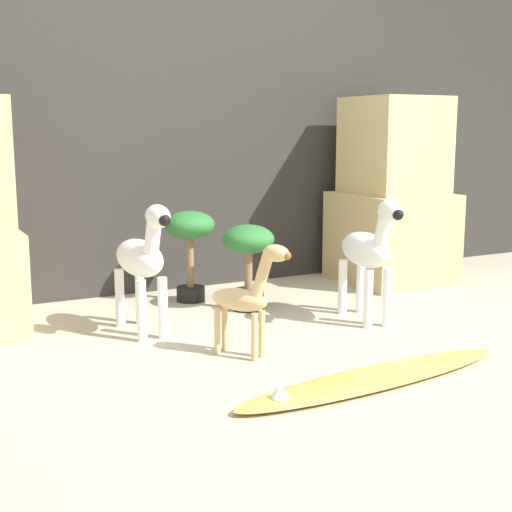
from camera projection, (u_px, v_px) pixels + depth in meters
name	position (u px, v px, depth m)	size (l,w,h in m)	color
ground_plane	(321.00, 366.00, 3.06)	(14.00, 14.00, 0.00)	#B2A88E
wall_back	(171.00, 113.00, 4.38)	(6.40, 0.08, 2.20)	#2D2B28
rock_pillar_right	(392.00, 200.00, 4.68)	(0.65, 0.67, 1.21)	tan
zebra_right	(369.00, 251.00, 3.70)	(0.25, 0.58, 0.67)	white
zebra_left	(142.00, 259.00, 3.47)	(0.20, 0.57, 0.67)	white
giraffe_figurine	(247.00, 295.00, 3.14)	(0.27, 0.38, 0.52)	tan
potted_palm_front	(248.00, 252.00, 3.96)	(0.29, 0.29, 0.48)	black
potted_palm_back	(190.00, 236.00, 4.15)	(0.29, 0.29, 0.54)	black
surfboard	(373.00, 378.00, 2.86)	(1.34, 0.36, 0.08)	gold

